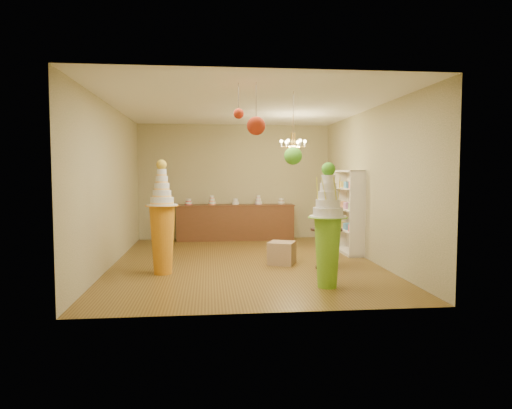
{
  "coord_description": "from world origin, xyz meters",
  "views": [
    {
      "loc": [
        -0.68,
        -8.78,
        1.74
      ],
      "look_at": [
        0.23,
        0.0,
        1.13
      ],
      "focal_mm": 32.0,
      "sensor_mm": 36.0,
      "label": 1
    }
  ],
  "objects": [
    {
      "name": "pom_red_left",
      "position": [
        -0.02,
        -2.39,
        2.4
      ],
      "size": [
        0.26,
        0.26,
        0.73
      ],
      "color": "#463A32",
      "rests_on": "ceiling"
    },
    {
      "name": "shelving_unit",
      "position": [
        2.34,
        0.8,
        0.9
      ],
      "size": [
        0.33,
        1.2,
        1.8
      ],
      "color": "beige",
      "rests_on": "floor"
    },
    {
      "name": "vase",
      "position": [
        1.44,
        -0.75,
        0.85
      ],
      "size": [
        0.22,
        0.22,
        0.22
      ],
      "primitive_type": "imported",
      "rotation": [
        0.0,
        0.0,
        -0.05
      ],
      "color": "beige",
      "rests_on": "round_table"
    },
    {
      "name": "pedestal_green",
      "position": [
        1.1,
        -2.08,
        0.79
      ],
      "size": [
        0.62,
        0.62,
        1.9
      ],
      "rotation": [
        0.0,
        0.0,
        0.13
      ],
      "color": "#71B628",
      "rests_on": "floor"
    },
    {
      "name": "round_table",
      "position": [
        1.44,
        -0.75,
        0.48
      ],
      "size": [
        0.74,
        0.74,
        0.74
      ],
      "rotation": [
        0.0,
        0.0,
        0.35
      ],
      "color": "black",
      "rests_on": "floor"
    },
    {
      "name": "floor",
      "position": [
        0.0,
        0.0,
        0.0
      ],
      "size": [
        6.5,
        6.5,
        0.0
      ],
      "primitive_type": "plane",
      "color": "brown",
      "rests_on": "ground"
    },
    {
      "name": "burlap_riser",
      "position": [
        0.7,
        -0.25,
        0.21
      ],
      "size": [
        0.62,
        0.62,
        0.43
      ],
      "primitive_type": "cube",
      "rotation": [
        0.0,
        0.0,
        -0.39
      ],
      "color": "#92734F",
      "rests_on": "floor"
    },
    {
      "name": "pedestal_orange",
      "position": [
        -1.48,
        -0.87,
        0.76
      ],
      "size": [
        0.68,
        0.68,
        1.97
      ],
      "rotation": [
        0.0,
        0.0,
        -0.38
      ],
      "color": "orange",
      "rests_on": "floor"
    },
    {
      "name": "wall_back",
      "position": [
        0.0,
        3.25,
        1.5
      ],
      "size": [
        5.0,
        0.04,
        3.0
      ],
      "primitive_type": "cube",
      "color": "tan",
      "rests_on": "ground"
    },
    {
      "name": "wall_right",
      "position": [
        2.5,
        0.0,
        1.5
      ],
      "size": [
        0.04,
        6.5,
        3.0
      ],
      "primitive_type": "cube",
      "color": "tan",
      "rests_on": "ground"
    },
    {
      "name": "wall_front",
      "position": [
        0.0,
        -3.25,
        1.5
      ],
      "size": [
        5.0,
        0.04,
        3.0
      ],
      "primitive_type": "cube",
      "color": "tan",
      "rests_on": "ground"
    },
    {
      "name": "sideboard",
      "position": [
        0.0,
        2.97,
        0.48
      ],
      "size": [
        3.04,
        0.54,
        1.16
      ],
      "color": "#552F1A",
      "rests_on": "floor"
    },
    {
      "name": "pom_red_right",
      "position": [
        -0.26,
        -2.31,
        2.58
      ],
      "size": [
        0.14,
        0.14,
        0.5
      ],
      "color": "#463A32",
      "rests_on": "ceiling"
    },
    {
      "name": "wall_left",
      "position": [
        -2.5,
        0.0,
        1.5
      ],
      "size": [
        0.04,
        6.5,
        3.0
      ],
      "primitive_type": "cube",
      "color": "tan",
      "rests_on": "ground"
    },
    {
      "name": "pom_green_mid",
      "position": [
        0.63,
        -1.72,
        2.01
      ],
      "size": [
        0.28,
        0.28,
        1.13
      ],
      "color": "#463A32",
      "rests_on": "ceiling"
    },
    {
      "name": "chandelier",
      "position": [
        1.13,
        0.96,
        2.3
      ],
      "size": [
        0.63,
        0.63,
        0.85
      ],
      "rotation": [
        0.0,
        0.0,
        -0.08
      ],
      "color": "#E9BA52",
      "rests_on": "ceiling"
    },
    {
      "name": "ceiling",
      "position": [
        0.0,
        0.0,
        3.0
      ],
      "size": [
        6.5,
        6.5,
        0.0
      ],
      "primitive_type": "plane",
      "rotation": [
        3.14,
        0.0,
        0.0
      ],
      "color": "white",
      "rests_on": "ground"
    }
  ]
}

